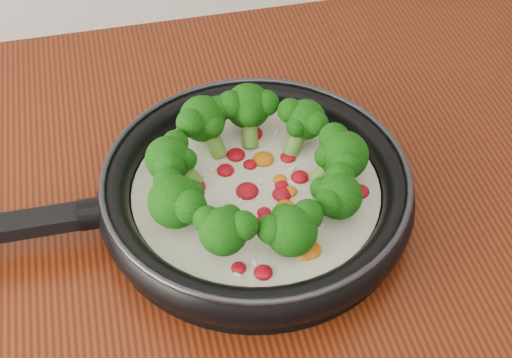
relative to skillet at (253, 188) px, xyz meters
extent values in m
cylinder|color=black|center=(0.00, 0.00, -0.03)|extent=(0.33, 0.33, 0.01)
torus|color=black|center=(0.00, 0.00, 0.00)|extent=(0.35, 0.35, 0.04)
torus|color=#2D2D33|center=(0.00, 0.00, 0.02)|extent=(0.34, 0.34, 0.01)
cube|color=black|center=(-0.26, 0.00, 0.00)|extent=(0.20, 0.03, 0.02)
cylinder|color=black|center=(-0.17, 0.00, 0.00)|extent=(0.03, 0.03, 0.03)
cylinder|color=beige|center=(0.00, 0.00, -0.01)|extent=(0.27, 0.27, 0.02)
ellipsoid|color=#9E0713|center=(-0.01, 0.00, 0.00)|extent=(0.03, 0.03, 0.01)
ellipsoid|color=#9E0713|center=(-0.09, 0.00, 0.00)|extent=(0.02, 0.02, 0.01)
ellipsoid|color=#C8600C|center=(0.04, -0.10, 0.00)|extent=(0.03, 0.03, 0.01)
ellipsoid|color=#9E0713|center=(0.00, -0.04, 0.00)|extent=(0.02, 0.02, 0.01)
ellipsoid|color=#9E0713|center=(-0.06, 0.02, 0.00)|extent=(0.03, 0.03, 0.01)
ellipsoid|color=#C8600C|center=(0.03, -0.04, 0.00)|extent=(0.03, 0.03, 0.01)
ellipsoid|color=#9E0713|center=(-0.02, -0.11, 0.00)|extent=(0.03, 0.03, 0.01)
ellipsoid|color=#9E0713|center=(0.05, 0.00, 0.00)|extent=(0.02, 0.02, 0.01)
ellipsoid|color=#C8600C|center=(0.04, -0.01, 0.00)|extent=(0.02, 0.02, 0.01)
ellipsoid|color=#9E0713|center=(0.02, 0.09, 0.00)|extent=(0.04, 0.04, 0.01)
ellipsoid|color=#9E0713|center=(0.03, -0.02, 0.00)|extent=(0.02, 0.02, 0.01)
ellipsoid|color=#C8600C|center=(0.03, -0.10, 0.00)|extent=(0.02, 0.02, 0.01)
ellipsoid|color=#9E0713|center=(-0.04, -0.10, 0.00)|extent=(0.02, 0.02, 0.01)
ellipsoid|color=#9E0713|center=(0.00, -0.05, 0.00)|extent=(0.02, 0.02, 0.01)
ellipsoid|color=#C8600C|center=(0.02, 0.04, 0.00)|extent=(0.03, 0.03, 0.01)
ellipsoid|color=#9E0713|center=(-0.01, 0.05, 0.00)|extent=(0.03, 0.03, 0.01)
ellipsoid|color=#9E0713|center=(0.05, 0.04, 0.00)|extent=(0.02, 0.02, 0.01)
ellipsoid|color=#C8600C|center=(0.03, 0.01, 0.00)|extent=(0.02, 0.02, 0.01)
ellipsoid|color=#9E0713|center=(0.01, 0.04, 0.00)|extent=(0.02, 0.02, 0.01)
ellipsoid|color=#9E0713|center=(-0.02, 0.03, 0.00)|extent=(0.02, 0.02, 0.01)
ellipsoid|color=#C8600C|center=(-0.03, -0.04, 0.00)|extent=(0.02, 0.02, 0.01)
ellipsoid|color=#9E0713|center=(0.11, -0.03, 0.00)|extent=(0.03, 0.03, 0.01)
ellipsoid|color=#9E0713|center=(0.03, 0.00, 0.00)|extent=(0.02, 0.02, 0.01)
ellipsoid|color=white|center=(0.00, -0.03, 0.00)|extent=(0.01, 0.01, 0.00)
ellipsoid|color=white|center=(0.07, 0.09, 0.00)|extent=(0.01, 0.01, 0.00)
ellipsoid|color=white|center=(-0.07, -0.02, 0.00)|extent=(0.01, 0.01, 0.00)
ellipsoid|color=white|center=(0.05, 0.02, 0.00)|extent=(0.01, 0.01, 0.00)
ellipsoid|color=white|center=(0.05, 0.04, 0.00)|extent=(0.01, 0.01, 0.00)
ellipsoid|color=white|center=(0.00, 0.00, 0.00)|extent=(0.01, 0.01, 0.00)
ellipsoid|color=white|center=(0.05, 0.08, 0.00)|extent=(0.01, 0.01, 0.00)
ellipsoid|color=white|center=(0.01, 0.01, 0.00)|extent=(0.00, 0.01, 0.00)
ellipsoid|color=white|center=(-0.06, 0.06, 0.00)|extent=(0.01, 0.01, 0.00)
ellipsoid|color=white|center=(-0.06, 0.03, 0.00)|extent=(0.01, 0.01, 0.00)
ellipsoid|color=white|center=(0.04, 0.00, 0.00)|extent=(0.01, 0.01, 0.00)
ellipsoid|color=white|center=(-0.04, -0.11, 0.00)|extent=(0.01, 0.01, 0.00)
ellipsoid|color=white|center=(-0.01, 0.00, 0.00)|extent=(0.01, 0.01, 0.00)
ellipsoid|color=white|center=(0.00, 0.00, 0.00)|extent=(0.01, 0.01, 0.00)
ellipsoid|color=white|center=(-0.02, 0.10, 0.00)|extent=(0.01, 0.01, 0.00)
ellipsoid|color=white|center=(0.00, -0.04, 0.00)|extent=(0.01, 0.01, 0.00)
ellipsoid|color=white|center=(-0.04, 0.04, 0.00)|extent=(0.01, 0.01, 0.00)
ellipsoid|color=white|center=(0.00, 0.00, 0.00)|extent=(0.01, 0.01, 0.00)
ellipsoid|color=white|center=(0.06, -0.07, 0.00)|extent=(0.01, 0.01, 0.00)
ellipsoid|color=white|center=(-0.02, -0.10, 0.00)|extent=(0.01, 0.01, 0.00)
ellipsoid|color=white|center=(-0.02, -0.02, 0.00)|extent=(0.01, 0.01, 0.00)
ellipsoid|color=white|center=(-0.06, 0.05, 0.00)|extent=(0.01, 0.01, 0.00)
ellipsoid|color=white|center=(0.03, 0.05, 0.00)|extent=(0.01, 0.01, 0.00)
cylinder|color=olive|center=(0.08, 0.00, 0.01)|extent=(0.04, 0.02, 0.04)
sphere|color=black|center=(0.10, -0.01, 0.03)|extent=(0.05, 0.05, 0.05)
sphere|color=black|center=(0.09, 0.02, 0.04)|extent=(0.03, 0.03, 0.03)
sphere|color=black|center=(0.09, -0.02, 0.04)|extent=(0.03, 0.03, 0.03)
sphere|color=black|center=(0.08, 0.00, 0.03)|extent=(0.03, 0.03, 0.03)
cylinder|color=olive|center=(0.06, 0.05, 0.01)|extent=(0.04, 0.04, 0.04)
sphere|color=black|center=(0.08, 0.06, 0.03)|extent=(0.05, 0.05, 0.05)
sphere|color=black|center=(0.06, 0.07, 0.04)|extent=(0.03, 0.03, 0.03)
sphere|color=black|center=(0.08, 0.05, 0.04)|extent=(0.03, 0.03, 0.03)
sphere|color=black|center=(0.06, 0.05, 0.03)|extent=(0.02, 0.02, 0.02)
cylinder|color=olive|center=(0.01, 0.08, 0.01)|extent=(0.02, 0.04, 0.04)
sphere|color=black|center=(0.02, 0.10, 0.03)|extent=(0.05, 0.05, 0.05)
sphere|color=black|center=(0.00, 0.09, 0.04)|extent=(0.03, 0.03, 0.03)
sphere|color=black|center=(0.04, 0.09, 0.04)|extent=(0.03, 0.03, 0.03)
sphere|color=black|center=(0.01, 0.08, 0.04)|extent=(0.03, 0.03, 0.03)
cylinder|color=olive|center=(-0.03, 0.07, 0.01)|extent=(0.03, 0.04, 0.04)
sphere|color=black|center=(-0.04, 0.09, 0.03)|extent=(0.05, 0.05, 0.05)
sphere|color=black|center=(-0.05, 0.07, 0.04)|extent=(0.03, 0.03, 0.03)
sphere|color=black|center=(-0.02, 0.09, 0.04)|extent=(0.03, 0.03, 0.03)
sphere|color=black|center=(-0.03, 0.07, 0.04)|extent=(0.03, 0.03, 0.03)
cylinder|color=olive|center=(-0.07, 0.03, 0.01)|extent=(0.04, 0.03, 0.04)
sphere|color=black|center=(-0.08, 0.03, 0.03)|extent=(0.05, 0.05, 0.05)
sphere|color=black|center=(-0.09, 0.01, 0.04)|extent=(0.03, 0.03, 0.03)
sphere|color=black|center=(-0.07, 0.05, 0.04)|extent=(0.03, 0.03, 0.03)
sphere|color=black|center=(-0.07, 0.03, 0.03)|extent=(0.03, 0.03, 0.02)
cylinder|color=olive|center=(-0.07, -0.03, 0.01)|extent=(0.04, 0.03, 0.04)
sphere|color=black|center=(-0.09, -0.03, 0.03)|extent=(0.06, 0.06, 0.06)
sphere|color=black|center=(-0.07, -0.05, 0.04)|extent=(0.03, 0.03, 0.03)
sphere|color=black|center=(-0.09, -0.01, 0.04)|extent=(0.03, 0.03, 0.03)
sphere|color=black|center=(-0.07, -0.03, 0.04)|extent=(0.03, 0.03, 0.03)
cylinder|color=olive|center=(-0.04, -0.07, 0.02)|extent=(0.04, 0.04, 0.04)
sphere|color=black|center=(-0.05, -0.08, 0.04)|extent=(0.05, 0.05, 0.05)
sphere|color=black|center=(-0.03, -0.09, 0.04)|extent=(0.03, 0.03, 0.03)
sphere|color=black|center=(-0.06, -0.07, 0.04)|extent=(0.03, 0.03, 0.03)
sphere|color=black|center=(-0.04, -0.07, 0.04)|extent=(0.02, 0.02, 0.02)
cylinder|color=olive|center=(0.02, -0.07, 0.01)|extent=(0.02, 0.04, 0.04)
sphere|color=black|center=(0.02, -0.09, 0.03)|extent=(0.05, 0.05, 0.05)
sphere|color=black|center=(0.04, -0.08, 0.04)|extent=(0.03, 0.03, 0.03)
sphere|color=black|center=(0.00, -0.09, 0.04)|extent=(0.03, 0.03, 0.03)
sphere|color=black|center=(0.01, -0.07, 0.03)|extent=(0.03, 0.03, 0.03)
cylinder|color=olive|center=(0.06, -0.05, 0.01)|extent=(0.04, 0.04, 0.04)
sphere|color=black|center=(0.08, -0.06, 0.03)|extent=(0.05, 0.05, 0.05)
sphere|color=black|center=(0.08, -0.04, 0.04)|extent=(0.03, 0.03, 0.03)
sphere|color=black|center=(0.06, -0.07, 0.04)|extent=(0.03, 0.03, 0.03)
sphere|color=black|center=(0.06, -0.05, 0.03)|extent=(0.02, 0.02, 0.02)
camera|label=1|loc=(-0.12, -0.55, 0.59)|focal=53.35mm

